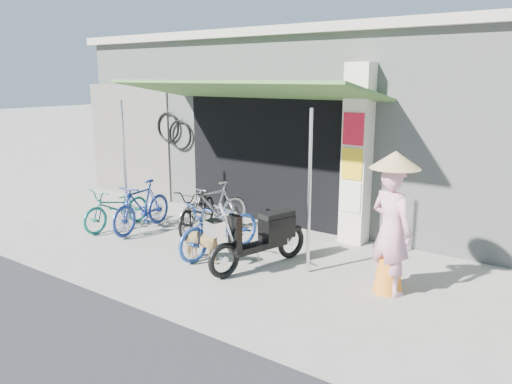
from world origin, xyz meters
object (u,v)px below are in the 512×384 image
Objects in this scene: bike_black at (198,209)px; nun at (391,225)px; bike_blue at (142,206)px; moped at (262,237)px; bike_teal at (117,208)px; street_dog at (201,244)px; bike_silver at (214,207)px; bike_navy at (221,228)px.

nun reaches higher than bike_black.
bike_blue is 2.82m from moped.
street_dog is at bearing -11.00° from bike_teal.
bike_blue is 1.00× the size of bike_silver.
bike_teal is 1.84m from bike_silver.
bike_navy is (2.47, 0.02, 0.04)m from bike_teal.
bike_blue is at bearing -168.56° from moped.
bike_black is at bearing 40.08° from street_dog.
bike_black is 1.31m from bike_navy.
street_dog is (1.13, -1.19, -0.10)m from bike_black.
street_dog is at bearing -79.43° from bike_navy.
bike_silver is at bearing 29.79° from street_dog.
nun is at bearing 3.07° from bike_silver.
bike_blue is 0.92× the size of bike_navy.
moped reaches higher than bike_navy.
bike_blue is at bearing 69.16° from street_dog.
bike_silver reaches higher than bike_navy.
bike_black is 2.11m from moped.
bike_black reaches higher than street_dog.
bike_navy reaches higher than bike_teal.
street_dog is at bearing 34.24° from nun.
bike_teal is at bearing 75.86° from street_dog.
bike_navy is 2.30× the size of street_dog.
bike_navy is at bearing 24.05° from nun.
moped reaches higher than street_dog.
bike_teal is 0.96× the size of bike_black.
bike_black is 1.65m from street_dog.
bike_black is at bearing -134.19° from bike_silver.
bike_silver is 3.67m from nun.
bike_silver reaches higher than bike_teal.
moped is 0.94× the size of nun.
nun is (1.86, 0.23, 0.46)m from moped.
bike_navy is at bearing -30.74° from bike_silver.
street_dog is at bearing -137.82° from moped.
street_dog is (1.99, -0.62, -0.15)m from bike_blue.
nun is at bearing -80.05° from street_dog.
bike_silver is 1.21m from bike_navy.
bike_silver is at bearing 12.83° from bike_black.
bike_blue reaches higher than bike_navy.
bike_teal is 5.21m from nun.
bike_navy is at bearing -0.66° from street_dog.
bike_silver is 1.94m from moped.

